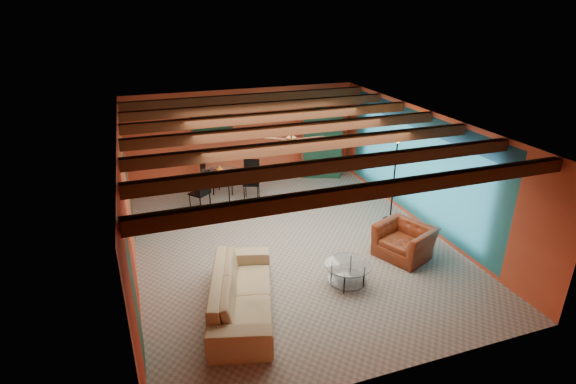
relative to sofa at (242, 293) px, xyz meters
name	(u,v)px	position (x,y,z in m)	size (l,w,h in m)	color
room	(289,138)	(1.57, 2.03, 1.99)	(6.52, 8.01, 2.71)	gray
sofa	(242,293)	(0.00, 0.00, 0.00)	(2.53, 0.99, 0.74)	tan
armchair	(404,241)	(3.61, 0.67, -0.03)	(1.06, 0.93, 0.69)	maroon
coffee_table	(348,274)	(2.05, 0.12, -0.15)	(0.86, 0.86, 0.44)	white
dining_table	(220,180)	(0.61, 4.81, 0.17)	(2.09, 2.09, 1.09)	white
armoire	(319,145)	(3.77, 5.62, 0.58)	(1.08, 0.53, 1.89)	maroon
floor_lamp	(394,179)	(4.22, 2.19, 0.71)	(0.44, 0.44, 2.17)	black
ceiling_fan	(291,140)	(1.57, 1.92, 1.99)	(1.50, 1.50, 0.44)	#472614
painting	(212,129)	(0.67, 5.88, 1.28)	(1.05, 0.03, 0.65)	black
potted_plant	(320,107)	(3.77, 5.62, 1.74)	(0.39, 0.34, 0.43)	#26661E
vase	(219,158)	(0.61, 4.81, 0.81)	(0.17, 0.17, 0.18)	orange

